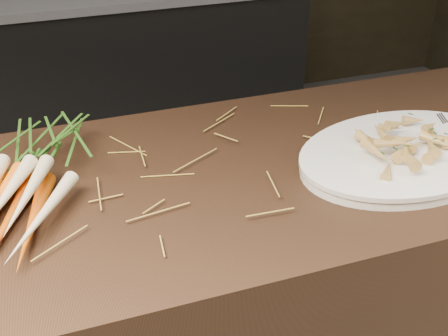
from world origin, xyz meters
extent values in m
cube|color=black|center=(0.00, 0.30, 0.45)|extent=(2.40, 0.70, 0.90)
cube|color=black|center=(0.30, 2.18, 0.40)|extent=(1.80, 0.60, 0.80)
cone|color=#D85102|center=(-0.26, 0.25, 0.92)|extent=(0.14, 0.28, 0.04)
cone|color=#D85102|center=(-0.21, 0.23, 0.92)|extent=(0.11, 0.29, 0.04)
cone|color=beige|center=(-0.25, 0.25, 0.97)|extent=(0.13, 0.26, 0.04)
cone|color=beige|center=(-0.22, 0.24, 0.97)|extent=(0.12, 0.27, 0.05)
cone|color=beige|center=(-0.20, 0.20, 0.94)|extent=(0.16, 0.25, 0.03)
ellipsoid|color=#3B7022|center=(-0.17, 0.48, 0.95)|extent=(0.25, 0.29, 0.09)
camera|label=1|loc=(-0.14, -0.69, 1.58)|focal=45.00mm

